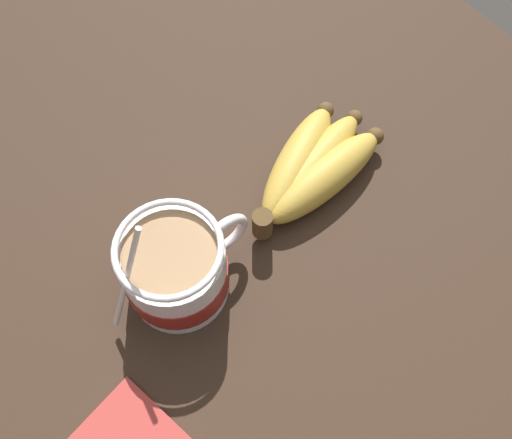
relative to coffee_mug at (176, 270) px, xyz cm
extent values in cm
cube|color=#332319|center=(3.63, 3.16, -5.61)|extent=(92.82, 92.82, 3.34)
cylinder|color=silver|center=(-0.10, 0.00, -0.16)|extent=(9.35, 9.35, 7.57)
cylinder|color=maroon|center=(-0.10, 0.00, -0.91)|extent=(9.55, 9.55, 3.03)
torus|color=silver|center=(5.41, 0.00, 0.39)|extent=(5.06, 0.90, 5.06)
cylinder|color=#997551|center=(-0.10, 0.00, 3.73)|extent=(8.15, 8.15, 0.40)
torus|color=silver|center=(-0.10, 0.00, 4.71)|extent=(9.35, 9.35, 0.60)
cylinder|color=silver|center=(-4.28, 0.00, 3.93)|extent=(5.55, 0.50, 12.93)
ellipsoid|color=silver|center=(-1.74, 0.00, -2.44)|extent=(3.00, 2.00, 0.80)
cylinder|color=#4C381E|center=(9.29, -0.62, -1.08)|extent=(2.00, 2.00, 3.00)
ellipsoid|color=#B79338|center=(17.80, 0.07, -1.88)|extent=(15.37, 5.33, 4.12)
sphere|color=#4C381E|center=(25.32, 0.68, -1.88)|extent=(1.85, 1.85, 1.85)
ellipsoid|color=#B79338|center=(17.78, 1.76, -2.03)|extent=(16.09, 7.89, 3.82)
sphere|color=#4C381E|center=(25.31, 3.86, -2.03)|extent=(1.72, 1.72, 1.72)
ellipsoid|color=#B79338|center=(16.81, 3.15, -1.92)|extent=(15.06, 10.26, 4.05)
sphere|color=#4C381E|center=(23.43, 6.47, -1.92)|extent=(1.82, 1.82, 1.82)
camera|label=1|loc=(-6.27, -19.93, 47.11)|focal=40.00mm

